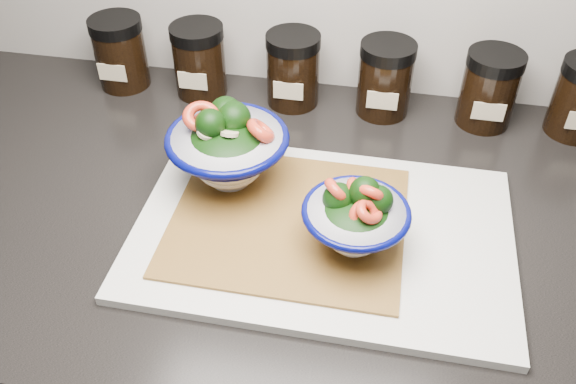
% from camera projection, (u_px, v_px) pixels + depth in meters
% --- Properties ---
extents(countertop, '(3.50, 0.60, 0.04)m').
position_uv_depth(countertop, '(351.00, 226.00, 0.78)').
color(countertop, black).
rests_on(countertop, cabinet).
extents(cutting_board, '(0.45, 0.30, 0.01)m').
position_uv_depth(cutting_board, '(323.00, 232.00, 0.73)').
color(cutting_board, silver).
rests_on(cutting_board, countertop).
extents(bamboo_mat, '(0.28, 0.24, 0.00)m').
position_uv_depth(bamboo_mat, '(288.00, 220.00, 0.74)').
color(bamboo_mat, olive).
rests_on(bamboo_mat, cutting_board).
extents(bowl_left, '(0.16, 0.16, 0.11)m').
position_uv_depth(bowl_left, '(228.00, 148.00, 0.76)').
color(bowl_left, white).
rests_on(bowl_left, bamboo_mat).
extents(bowl_right, '(0.12, 0.12, 0.10)m').
position_uv_depth(bowl_right, '(355.00, 219.00, 0.68)').
color(bowl_right, white).
rests_on(bowl_right, bamboo_mat).
extents(spice_jar_a, '(0.08, 0.08, 0.11)m').
position_uv_depth(spice_jar_a, '(120.00, 52.00, 0.96)').
color(spice_jar_a, black).
rests_on(spice_jar_a, countertop).
extents(spice_jar_b, '(0.08, 0.08, 0.11)m').
position_uv_depth(spice_jar_b, '(199.00, 60.00, 0.94)').
color(spice_jar_b, black).
rests_on(spice_jar_b, countertop).
extents(spice_jar_c, '(0.08, 0.08, 0.11)m').
position_uv_depth(spice_jar_c, '(293.00, 69.00, 0.92)').
color(spice_jar_c, black).
rests_on(spice_jar_c, countertop).
extents(spice_jar_d, '(0.08, 0.08, 0.11)m').
position_uv_depth(spice_jar_d, '(385.00, 78.00, 0.90)').
color(spice_jar_d, black).
rests_on(spice_jar_d, countertop).
extents(spice_jar_e, '(0.08, 0.08, 0.11)m').
position_uv_depth(spice_jar_e, '(489.00, 89.00, 0.88)').
color(spice_jar_e, black).
rests_on(spice_jar_e, countertop).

